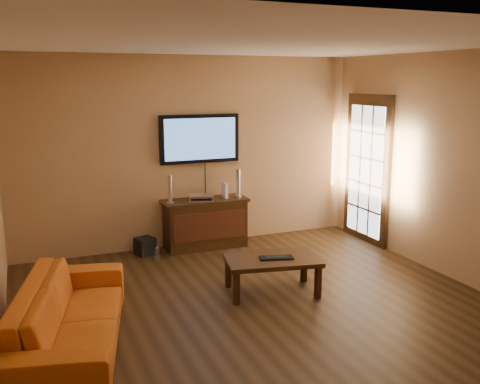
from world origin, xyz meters
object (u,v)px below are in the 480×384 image
media_console (205,223)px  speaker_right (238,184)px  television (200,139)px  speaker_left (170,190)px  game_console (225,190)px  coffee_table (272,262)px  av_receiver (201,198)px  keyboard (276,258)px  subwoofer (145,246)px  bottle (157,253)px  sofa (70,306)px

media_console → speaker_right: bearing=-1.1°
television → speaker_left: (-0.51, -0.21, -0.66)m
speaker_right → game_console: (-0.20, 0.02, -0.08)m
media_console → coffee_table: (0.15, -1.87, 0.00)m
speaker_left → av_receiver: bearing=-2.5°
coffee_table → keyboard: 0.08m
media_console → speaker_left: size_ratio=3.10×
coffee_table → game_console: 1.94m
subwoofer → bottle: (0.10, -0.26, -0.03)m
subwoofer → bottle: size_ratio=1.30×
speaker_left → av_receiver: size_ratio=1.15×
av_receiver → media_console: bearing=52.2°
subwoofer → game_console: bearing=-18.6°
coffee_table → av_receiver: av_receiver is taller
sofa → keyboard: size_ratio=5.21×
speaker_right → bottle: speaker_right is taller
sofa → speaker_left: bearing=-20.6°
av_receiver → bottle: 0.99m
speaker_right → game_console: speaker_right is taller
media_console → game_console: size_ratio=5.73×
game_console → av_receiver: bearing=-175.0°
speaker_right → av_receiver: size_ratio=1.18×
speaker_left → game_console: speaker_left is taller
subwoofer → media_console: bearing=-19.1°
speaker_right → subwoofer: 1.58m
television → keyboard: bearing=-85.1°
coffee_table → subwoofer: 2.15m
television → keyboard: 2.39m
bottle → subwoofer: bearing=111.0°
av_receiver → speaker_left: bearing=-163.6°
av_receiver → game_console: bearing=27.0°
media_console → keyboard: bearing=-84.6°
subwoofer → keyboard: (1.06, -1.91, 0.30)m
keyboard → television: bearing=94.9°
speaker_right → subwoofer: bearing=179.6°
coffee_table → bottle: (-0.93, 1.61, -0.27)m
media_console → speaker_right: size_ratio=3.02×
coffee_table → media_console: bearing=94.7°
speaker_left → speaker_right: bearing=0.7°
media_console → speaker_right: 0.73m
media_console → av_receiver: bearing=-146.7°
media_console → sofa: size_ratio=0.58×
sofa → av_receiver: sofa is taller
av_receiver → keyboard: av_receiver is taller
av_receiver → bottle: av_receiver is taller
media_console → speaker_left: bearing=-177.4°
sofa → speaker_left: 2.84m
game_console → speaker_right: bearing=-8.8°
sofa → speaker_left: speaker_left is taller
speaker_right → bottle: size_ratio=2.21×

